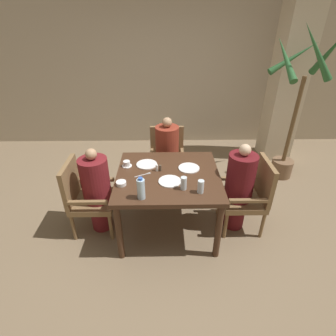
# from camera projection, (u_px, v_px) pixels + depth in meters

# --- Properties ---
(ground_plane) EXTENTS (16.00, 16.00, 0.00)m
(ground_plane) POSITION_uv_depth(u_px,v_px,m) (168.00, 225.00, 3.30)
(ground_plane) COLOR #7A664C
(wall_back) EXTENTS (8.00, 0.06, 2.80)m
(wall_back) POSITION_uv_depth(u_px,v_px,m) (166.00, 70.00, 4.82)
(wall_back) COLOR tan
(wall_back) RESTS_ON ground_plane
(pillar_stone) EXTENTS (0.47, 0.47, 2.70)m
(pillar_stone) POSITION_uv_depth(u_px,v_px,m) (288.00, 81.00, 4.27)
(pillar_stone) COLOR beige
(pillar_stone) RESTS_ON ground_plane
(dining_table) EXTENTS (1.15, 1.08, 0.75)m
(dining_table) POSITION_uv_depth(u_px,v_px,m) (168.00, 181.00, 2.96)
(dining_table) COLOR #422819
(dining_table) RESTS_ON ground_plane
(chair_left_side) EXTENTS (0.49, 0.49, 0.90)m
(chair_left_side) POSITION_uv_depth(u_px,v_px,m) (86.00, 195.00, 3.04)
(chair_left_side) COLOR brown
(chair_left_side) RESTS_ON ground_plane
(diner_in_left_chair) EXTENTS (0.32, 0.32, 1.08)m
(diner_in_left_chair) POSITION_uv_depth(u_px,v_px,m) (97.00, 190.00, 3.00)
(diner_in_left_chair) COLOR maroon
(diner_in_left_chair) RESTS_ON ground_plane
(chair_far_side) EXTENTS (0.49, 0.49, 0.90)m
(chair_far_side) POSITION_uv_depth(u_px,v_px,m) (167.00, 157.00, 3.85)
(chair_far_side) COLOR brown
(chair_far_side) RESTS_ON ground_plane
(diner_in_far_chair) EXTENTS (0.32, 0.32, 1.13)m
(diner_in_far_chair) POSITION_uv_depth(u_px,v_px,m) (167.00, 155.00, 3.68)
(diner_in_far_chair) COLOR maroon
(diner_in_far_chair) RESTS_ON ground_plane
(chair_right_side) EXTENTS (0.49, 0.49, 0.90)m
(chair_right_side) POSITION_uv_depth(u_px,v_px,m) (250.00, 193.00, 3.07)
(chair_right_side) COLOR brown
(chair_right_side) RESTS_ON ground_plane
(diner_in_right_chair) EXTENTS (0.32, 0.32, 1.11)m
(diner_in_right_chair) POSITION_uv_depth(u_px,v_px,m) (239.00, 187.00, 3.02)
(diner_in_right_chair) COLOR #5B1419
(diner_in_right_chair) RESTS_ON ground_plane
(potted_palm) EXTENTS (0.74, 0.80, 2.24)m
(potted_palm) POSITION_uv_depth(u_px,v_px,m) (293.00, 117.00, 3.82)
(potted_palm) COLOR brown
(potted_palm) RESTS_ON ground_plane
(plate_main_left) EXTENTS (0.24, 0.24, 0.01)m
(plate_main_left) POSITION_uv_depth(u_px,v_px,m) (147.00, 164.00, 3.10)
(plate_main_left) COLOR white
(plate_main_left) RESTS_ON dining_table
(plate_main_right) EXTENTS (0.24, 0.24, 0.01)m
(plate_main_right) POSITION_uv_depth(u_px,v_px,m) (170.00, 181.00, 2.78)
(plate_main_right) COLOR white
(plate_main_right) RESTS_ON dining_table
(plate_dessert_center) EXTENTS (0.24, 0.24, 0.01)m
(plate_dessert_center) POSITION_uv_depth(u_px,v_px,m) (189.00, 168.00, 3.02)
(plate_dessert_center) COLOR white
(plate_dessert_center) RESTS_ON dining_table
(teacup_with_saucer) EXTENTS (0.12, 0.12, 0.07)m
(teacup_with_saucer) POSITION_uv_depth(u_px,v_px,m) (127.00, 164.00, 3.05)
(teacup_with_saucer) COLOR white
(teacup_with_saucer) RESTS_ON dining_table
(bowl_small) EXTENTS (0.11, 0.11, 0.04)m
(bowl_small) POSITION_uv_depth(u_px,v_px,m) (121.00, 183.00, 2.73)
(bowl_small) COLOR white
(bowl_small) RESTS_ON dining_table
(water_bottle) EXTENTS (0.08, 0.08, 0.23)m
(water_bottle) POSITION_uv_depth(u_px,v_px,m) (141.00, 189.00, 2.49)
(water_bottle) COLOR silver
(water_bottle) RESTS_ON dining_table
(glass_tall_near) EXTENTS (0.06, 0.06, 0.14)m
(glass_tall_near) POSITION_uv_depth(u_px,v_px,m) (201.00, 187.00, 2.59)
(glass_tall_near) COLOR silver
(glass_tall_near) RESTS_ON dining_table
(glass_tall_mid) EXTENTS (0.06, 0.06, 0.14)m
(glass_tall_mid) POSITION_uv_depth(u_px,v_px,m) (184.00, 183.00, 2.64)
(glass_tall_mid) COLOR silver
(glass_tall_mid) RESTS_ON dining_table
(salt_shaker) EXTENTS (0.03, 0.03, 0.08)m
(salt_shaker) POSITION_uv_depth(u_px,v_px,m) (157.00, 168.00, 2.96)
(salt_shaker) COLOR white
(salt_shaker) RESTS_ON dining_table
(pepper_shaker) EXTENTS (0.03, 0.03, 0.07)m
(pepper_shaker) POSITION_uv_depth(u_px,v_px,m) (160.00, 168.00, 2.96)
(pepper_shaker) COLOR #4C3D2D
(pepper_shaker) RESTS_ON dining_table
(fork_beside_plate) EXTENTS (0.18, 0.10, 0.00)m
(fork_beside_plate) POSITION_uv_depth(u_px,v_px,m) (144.00, 174.00, 2.91)
(fork_beside_plate) COLOR silver
(fork_beside_plate) RESTS_ON dining_table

